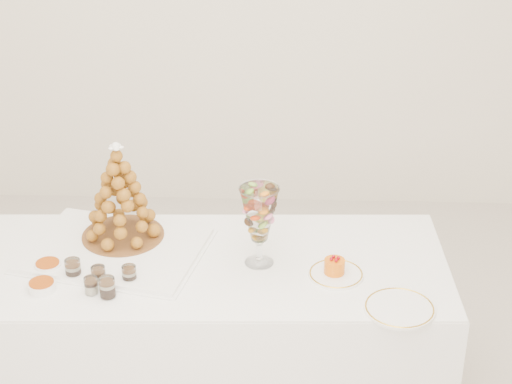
{
  "coord_description": "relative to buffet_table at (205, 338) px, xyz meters",
  "views": [
    {
      "loc": [
        0.22,
        -2.55,
        2.44
      ],
      "look_at": [
        0.12,
        0.22,
        0.98
      ],
      "focal_mm": 60.0,
      "sensor_mm": 36.0,
      "label": 1
    }
  ],
  "objects": [
    {
      "name": "buffet_table",
      "position": [
        0.0,
        0.0,
        0.0
      ],
      "size": [
        1.88,
        0.81,
        0.71
      ],
      "rotation": [
        0.0,
        0.0,
        0.03
      ],
      "color": "white",
      "rests_on": "ground"
    },
    {
      "name": "lace_tray",
      "position": [
        -0.34,
        0.06,
        0.36
      ],
      "size": [
        0.74,
        0.61,
        0.02
      ],
      "primitive_type": "cube",
      "rotation": [
        0.0,
        0.0,
        -0.23
      ],
      "color": "white",
      "rests_on": "buffet_table"
    },
    {
      "name": "cake_plate",
      "position": [
        0.5,
        -0.07,
        0.36
      ],
      "size": [
        0.2,
        0.2,
        0.01
      ],
      "primitive_type": "cylinder",
      "color": "white",
      "rests_on": "buffet_table"
    },
    {
      "name": "verrine_b",
      "position": [
        -0.36,
        -0.15,
        0.39
      ],
      "size": [
        0.06,
        0.06,
        0.07
      ],
      "primitive_type": "cylinder",
      "rotation": [
        0.0,
        0.0,
        -0.2
      ],
      "color": "white",
      "rests_on": "buffet_table"
    },
    {
      "name": "macaron_vase",
      "position": [
        0.21,
        0.01,
        0.56
      ],
      "size": [
        0.14,
        0.14,
        0.31
      ],
      "color": "white",
      "rests_on": "buffet_table"
    },
    {
      "name": "verrine_c",
      "position": [
        -0.25,
        -0.15,
        0.39
      ],
      "size": [
        0.05,
        0.05,
        0.07
      ],
      "primitive_type": "cylinder",
      "rotation": [
        0.0,
        0.0,
        0.04
      ],
      "color": "white",
      "rests_on": "buffet_table"
    },
    {
      "name": "verrine_d",
      "position": [
        -0.38,
        -0.22,
        0.39
      ],
      "size": [
        0.06,
        0.06,
        0.06
      ],
      "primitive_type": "cylinder",
      "rotation": [
        0.0,
        0.0,
        -0.22
      ],
      "color": "white",
      "rests_on": "buffet_table"
    },
    {
      "name": "spare_plate",
      "position": [
        0.71,
        -0.28,
        0.36
      ],
      "size": [
        0.25,
        0.25,
        0.01
      ],
      "primitive_type": "cylinder",
      "color": "white",
      "rests_on": "buffet_table"
    },
    {
      "name": "verrine_e",
      "position": [
        -0.31,
        -0.23,
        0.39
      ],
      "size": [
        0.06,
        0.06,
        0.08
      ],
      "primitive_type": "cylinder",
      "rotation": [
        0.0,
        0.0,
        -0.02
      ],
      "color": "white",
      "rests_on": "buffet_table"
    },
    {
      "name": "mousse_cake",
      "position": [
        0.49,
        -0.07,
        0.39
      ],
      "size": [
        0.08,
        0.08,
        0.07
      ],
      "color": "orange",
      "rests_on": "cake_plate"
    },
    {
      "name": "ramekin_back",
      "position": [
        -0.57,
        -0.07,
        0.37
      ],
      "size": [
        0.1,
        0.1,
        0.03
      ],
      "primitive_type": "cylinder",
      "color": "white",
      "rests_on": "buffet_table"
    },
    {
      "name": "verrine_a",
      "position": [
        -0.46,
        -0.12,
        0.39
      ],
      "size": [
        0.07,
        0.07,
        0.08
      ],
      "primitive_type": "cylinder",
      "rotation": [
        0.0,
        0.0,
        -0.22
      ],
      "color": "white",
      "rests_on": "buffet_table"
    },
    {
      "name": "ramekin_front",
      "position": [
        -0.56,
        -0.2,
        0.37
      ],
      "size": [
        0.1,
        0.1,
        0.03
      ],
      "primitive_type": "cylinder",
      "color": "white",
      "rests_on": "buffet_table"
    },
    {
      "name": "croquembouche",
      "position": [
        -0.33,
        0.15,
        0.57
      ],
      "size": [
        0.32,
        0.32,
        0.4
      ],
      "rotation": [
        0.0,
        0.0,
        0.12
      ],
      "color": "brown",
      "rests_on": "lace_tray"
    }
  ]
}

